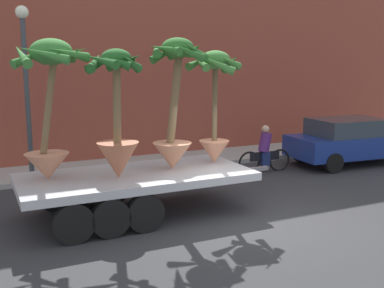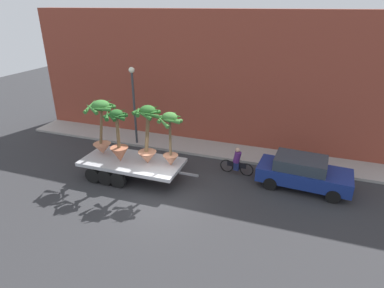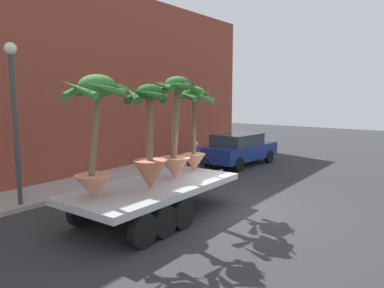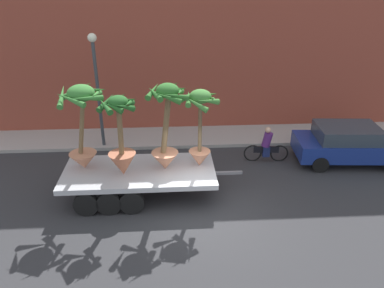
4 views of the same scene
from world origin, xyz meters
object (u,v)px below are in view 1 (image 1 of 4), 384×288
(potted_palm_middle, at_px, (215,101))
(street_lamp, at_px, (26,71))
(flatbed_trailer, at_px, (126,184))
(potted_palm_extra, at_px, (175,104))
(cyclist, at_px, (265,151))
(parked_car, at_px, (351,140))
(potted_palm_rear, at_px, (49,102))
(potted_palm_front, at_px, (117,123))

(potted_palm_middle, bearing_deg, street_lamp, 137.12)
(flatbed_trailer, distance_m, potted_palm_extra, 2.13)
(flatbed_trailer, height_order, potted_palm_middle, potted_palm_middle)
(flatbed_trailer, bearing_deg, cyclist, 22.92)
(potted_palm_extra, distance_m, parked_car, 7.81)
(street_lamp, bearing_deg, parked_car, -10.56)
(flatbed_trailer, height_order, potted_palm_extra, potted_palm_extra)
(street_lamp, bearing_deg, potted_palm_rear, -88.77)
(potted_palm_front, relative_size, street_lamp, 0.57)
(potted_palm_extra, height_order, parked_car, potted_palm_extra)
(potted_palm_middle, bearing_deg, potted_palm_extra, -171.88)
(potted_palm_rear, xyz_separation_m, street_lamp, (-0.08, 3.61, 0.59))
(parked_car, bearing_deg, flatbed_trailer, -167.15)
(potted_palm_rear, relative_size, cyclist, 1.62)
(flatbed_trailer, xyz_separation_m, parked_car, (8.59, 1.96, 0.07))
(flatbed_trailer, xyz_separation_m, potted_palm_front, (-0.26, -0.28, 1.43))
(potted_palm_middle, distance_m, street_lamp, 5.46)
(potted_palm_extra, bearing_deg, potted_palm_middle, 8.12)
(potted_palm_middle, height_order, potted_palm_extra, potted_palm_extra)
(potted_palm_middle, xyz_separation_m, potted_palm_extra, (-1.13, -0.16, -0.03))
(flatbed_trailer, bearing_deg, parked_car, 12.85)
(cyclist, height_order, parked_car, parked_car)
(cyclist, bearing_deg, potted_palm_front, -155.59)
(flatbed_trailer, height_order, cyclist, cyclist)
(potted_palm_front, height_order, parked_car, potted_palm_front)
(flatbed_trailer, xyz_separation_m, cyclist, (5.26, 2.22, -0.09))
(flatbed_trailer, height_order, potted_palm_rear, potted_palm_rear)
(potted_palm_extra, xyz_separation_m, street_lamp, (-2.84, 3.85, 0.72))
(potted_palm_front, distance_m, potted_palm_extra, 1.54)
(street_lamp, bearing_deg, potted_palm_front, -71.74)
(potted_palm_middle, distance_m, cyclist, 4.02)
(potted_palm_rear, relative_size, potted_palm_middle, 1.07)
(flatbed_trailer, relative_size, potted_palm_rear, 2.09)
(cyclist, xyz_separation_m, street_lamp, (-6.89, 1.64, 2.56))
(flatbed_trailer, distance_m, cyclist, 5.71)
(street_lamp, bearing_deg, potted_palm_middle, -42.88)
(potted_palm_front, bearing_deg, parked_car, 14.20)
(potted_palm_middle, bearing_deg, flatbed_trailer, -175.69)
(potted_palm_extra, height_order, street_lamp, street_lamp)
(flatbed_trailer, relative_size, street_lamp, 1.29)
(potted_palm_middle, xyz_separation_m, parked_car, (6.25, 1.78, -1.71))
(parked_car, bearing_deg, potted_palm_middle, -164.07)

